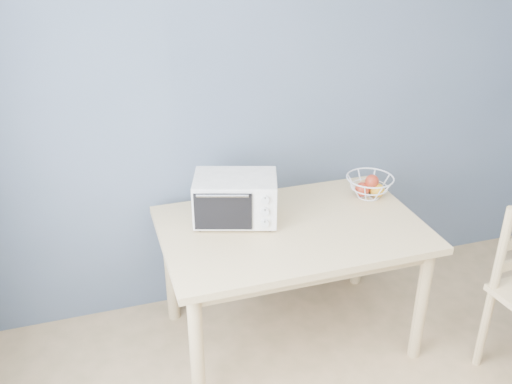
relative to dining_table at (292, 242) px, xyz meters
name	(u,v)px	position (x,y,z in m)	size (l,w,h in m)	color
dining_table	(292,242)	(0.00, 0.00, 0.00)	(1.40, 0.90, 0.75)	#E0BD86
toaster_oven	(232,198)	(-0.29, 0.16, 0.24)	(0.51, 0.42, 0.26)	white
fruit_basket	(369,186)	(0.55, 0.19, 0.17)	(0.30, 0.30, 0.14)	silver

